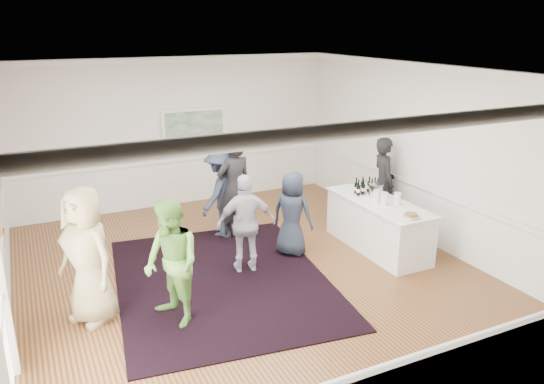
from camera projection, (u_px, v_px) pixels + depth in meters
name	position (u px, v px, depth m)	size (l,w,h in m)	color
floor	(251.00, 275.00, 8.48)	(8.00, 8.00, 0.00)	brown
ceiling	(248.00, 71.00, 7.50)	(7.00, 8.00, 0.02)	white
wall_right	(430.00, 156.00, 9.43)	(0.02, 8.00, 3.20)	white
wall_back	(176.00, 132.00, 11.42)	(7.00, 0.02, 3.20)	white
wall_front	(433.00, 298.00, 4.56)	(7.00, 0.02, 3.20)	white
wainscoting	(250.00, 247.00, 8.33)	(7.00, 8.00, 1.00)	white
landscape_painting	(194.00, 123.00, 11.49)	(1.44, 0.06, 0.66)	white
area_rug	(222.00, 280.00, 8.31)	(3.16, 4.15, 0.02)	black
serving_table	(378.00, 225.00, 9.36)	(0.84, 2.20, 0.89)	white
bartender	(383.00, 183.00, 10.28)	(0.65, 0.43, 1.80)	black
guest_tan	(87.00, 255.00, 6.95)	(0.92, 0.60, 1.89)	tan
guest_green	(172.00, 263.00, 6.92)	(0.84, 0.65, 1.72)	#66A743
guest_lilac	(246.00, 224.00, 8.41)	(0.95, 0.39, 1.62)	#B9B4C9
guest_dark_a	(221.00, 192.00, 9.88)	(1.09, 0.63, 1.68)	#222939
guest_dark_b	(234.00, 188.00, 9.71)	(0.70, 0.46, 1.93)	black
guest_navy	(292.00, 214.00, 9.06)	(0.72, 0.47, 1.48)	#222939
wine_bottles	(365.00, 185.00, 9.60)	(0.43, 0.25, 0.31)	black
juice_pitchers	(386.00, 198.00, 9.02)	(0.36, 0.37, 0.24)	#75B03F
ice_bucket	(376.00, 191.00, 9.40)	(0.26, 0.26, 0.24)	silver
nut_bowl	(411.00, 216.00, 8.42)	(0.27, 0.27, 0.08)	white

